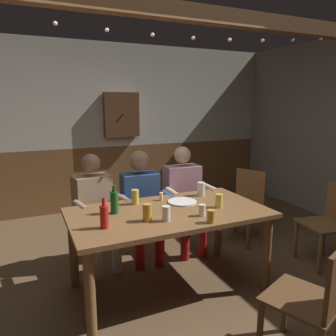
{
  "coord_description": "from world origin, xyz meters",
  "views": [
    {
      "loc": [
        -1.15,
        -2.47,
        1.72
      ],
      "look_at": [
        0.0,
        0.07,
        1.16
      ],
      "focal_mm": 34.63,
      "sensor_mm": 36.0,
      "label": 1
    }
  ],
  "objects_px": {
    "bottle_1": "(104,216)",
    "pint_glass_3": "(201,189)",
    "table_candle": "(161,196)",
    "bottle_0": "(114,202)",
    "chair_empty_near_right": "(331,221)",
    "wall_dart_cabinet": "(122,115)",
    "chair_empty_near_left": "(245,203)",
    "pint_glass_4": "(147,212)",
    "pint_glass_2": "(202,210)",
    "pint_glass_5": "(135,197)",
    "dining_table": "(169,221)",
    "chair_empty_far_end": "(315,301)",
    "person_1": "(142,199)",
    "pint_glass_0": "(211,216)",
    "person_0": "(95,206)",
    "person_2": "(184,194)",
    "plate_0": "(182,202)",
    "pint_glass_6": "(166,214)",
    "pint_glass_1": "(219,201)"
  },
  "relations": [
    {
      "from": "person_1",
      "to": "bottle_0",
      "type": "height_order",
      "value": "person_1"
    },
    {
      "from": "chair_empty_near_left",
      "to": "bottle_1",
      "type": "bearing_deg",
      "value": 86.91
    },
    {
      "from": "table_candle",
      "to": "pint_glass_2",
      "type": "xyz_separation_m",
      "value": [
        0.14,
        -0.55,
        0.01
      ]
    },
    {
      "from": "person_0",
      "to": "pint_glass_2",
      "type": "height_order",
      "value": "person_0"
    },
    {
      "from": "chair_empty_near_left",
      "to": "pint_glass_4",
      "type": "bearing_deg",
      "value": 91.03
    },
    {
      "from": "person_0",
      "to": "chair_empty_near_left",
      "type": "relative_size",
      "value": 1.37
    },
    {
      "from": "person_1",
      "to": "pint_glass_4",
      "type": "distance_m",
      "value": 0.93
    },
    {
      "from": "pint_glass_2",
      "to": "pint_glass_5",
      "type": "height_order",
      "value": "pint_glass_5"
    },
    {
      "from": "dining_table",
      "to": "pint_glass_0",
      "type": "height_order",
      "value": "pint_glass_0"
    },
    {
      "from": "chair_empty_near_right",
      "to": "table_candle",
      "type": "relative_size",
      "value": 11.0
    },
    {
      "from": "table_candle",
      "to": "bottle_0",
      "type": "bearing_deg",
      "value": -160.63
    },
    {
      "from": "pint_glass_4",
      "to": "pint_glass_6",
      "type": "height_order",
      "value": "pint_glass_4"
    },
    {
      "from": "person_2",
      "to": "chair_empty_far_end",
      "type": "relative_size",
      "value": 1.39
    },
    {
      "from": "chair_empty_near_right",
      "to": "pint_glass_4",
      "type": "height_order",
      "value": "pint_glass_4"
    },
    {
      "from": "person_0",
      "to": "plate_0",
      "type": "distance_m",
      "value": 0.92
    },
    {
      "from": "dining_table",
      "to": "chair_empty_far_end",
      "type": "xyz_separation_m",
      "value": [
        0.48,
        -1.22,
        -0.19
      ]
    },
    {
      "from": "chair_empty_near_left",
      "to": "pint_glass_2",
      "type": "relative_size",
      "value": 8.74
    },
    {
      "from": "person_1",
      "to": "bottle_1",
      "type": "relative_size",
      "value": 4.91
    },
    {
      "from": "bottle_0",
      "to": "pint_glass_1",
      "type": "bearing_deg",
      "value": -14.39
    },
    {
      "from": "person_0",
      "to": "person_1",
      "type": "xyz_separation_m",
      "value": [
        0.51,
        0.0,
        0.01
      ]
    },
    {
      "from": "pint_glass_3",
      "to": "person_1",
      "type": "bearing_deg",
      "value": 141.02
    },
    {
      "from": "pint_glass_3",
      "to": "wall_dart_cabinet",
      "type": "height_order",
      "value": "wall_dart_cabinet"
    },
    {
      "from": "chair_empty_near_left",
      "to": "dining_table",
      "type": "bearing_deg",
      "value": 90.0
    },
    {
      "from": "dining_table",
      "to": "pint_glass_6",
      "type": "xyz_separation_m",
      "value": [
        -0.13,
        -0.22,
        0.17
      ]
    },
    {
      "from": "pint_glass_0",
      "to": "pint_glass_6",
      "type": "bearing_deg",
      "value": 149.8
    },
    {
      "from": "person_0",
      "to": "table_candle",
      "type": "distance_m",
      "value": 0.72
    },
    {
      "from": "pint_glass_2",
      "to": "pint_glass_3",
      "type": "bearing_deg",
      "value": 60.76
    },
    {
      "from": "person_2",
      "to": "bottle_1",
      "type": "xyz_separation_m",
      "value": [
        -1.15,
        -0.88,
        0.19
      ]
    },
    {
      "from": "person_1",
      "to": "chair_empty_far_end",
      "type": "xyz_separation_m",
      "value": [
        0.49,
        -1.93,
        -0.2
      ]
    },
    {
      "from": "chair_empty_near_right",
      "to": "pint_glass_4",
      "type": "bearing_deg",
      "value": 95.53
    },
    {
      "from": "pint_glass_5",
      "to": "bottle_0",
      "type": "bearing_deg",
      "value": -144.7
    },
    {
      "from": "chair_empty_near_right",
      "to": "pint_glass_3",
      "type": "bearing_deg",
      "value": 74.59
    },
    {
      "from": "dining_table",
      "to": "chair_empty_far_end",
      "type": "relative_size",
      "value": 2.0
    },
    {
      "from": "person_0",
      "to": "plate_0",
      "type": "relative_size",
      "value": 4.32
    },
    {
      "from": "plate_0",
      "to": "pint_glass_5",
      "type": "distance_m",
      "value": 0.46
    },
    {
      "from": "table_candle",
      "to": "pint_glass_5",
      "type": "height_order",
      "value": "pint_glass_5"
    },
    {
      "from": "person_2",
      "to": "bottle_1",
      "type": "bearing_deg",
      "value": 39.42
    },
    {
      "from": "bottle_0",
      "to": "pint_glass_5",
      "type": "relative_size",
      "value": 1.77
    },
    {
      "from": "table_candle",
      "to": "bottle_0",
      "type": "xyz_separation_m",
      "value": [
        -0.52,
        -0.18,
        0.06
      ]
    },
    {
      "from": "dining_table",
      "to": "person_2",
      "type": "bearing_deg",
      "value": 53.66
    },
    {
      "from": "pint_glass_0",
      "to": "pint_glass_5",
      "type": "relative_size",
      "value": 0.75
    },
    {
      "from": "plate_0",
      "to": "pint_glass_6",
      "type": "xyz_separation_m",
      "value": [
        -0.34,
        -0.39,
        0.06
      ]
    },
    {
      "from": "table_candle",
      "to": "wall_dart_cabinet",
      "type": "distance_m",
      "value": 2.36
    },
    {
      "from": "table_candle",
      "to": "pint_glass_4",
      "type": "bearing_deg",
      "value": -124.51
    },
    {
      "from": "pint_glass_2",
      "to": "plate_0",
      "type": "bearing_deg",
      "value": 87.95
    },
    {
      "from": "chair_empty_near_right",
      "to": "chair_empty_near_left",
      "type": "height_order",
      "value": "same"
    },
    {
      "from": "person_1",
      "to": "pint_glass_0",
      "type": "height_order",
      "value": "person_1"
    },
    {
      "from": "bottle_1",
      "to": "pint_glass_3",
      "type": "bearing_deg",
      "value": 22.56
    },
    {
      "from": "chair_empty_far_end",
      "to": "chair_empty_near_left",
      "type": "bearing_deg",
      "value": 43.22
    },
    {
      "from": "pint_glass_3",
      "to": "person_0",
      "type": "bearing_deg",
      "value": 158.07
    }
  ]
}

